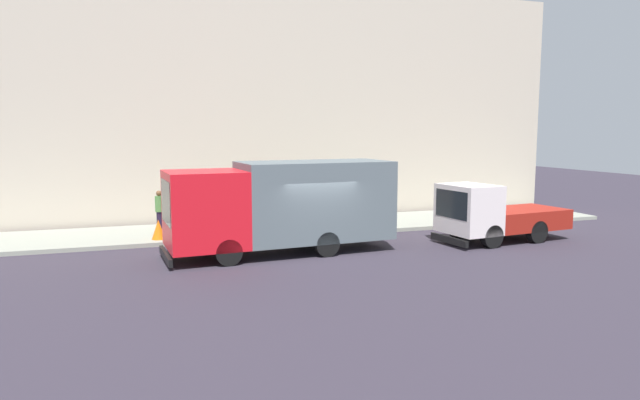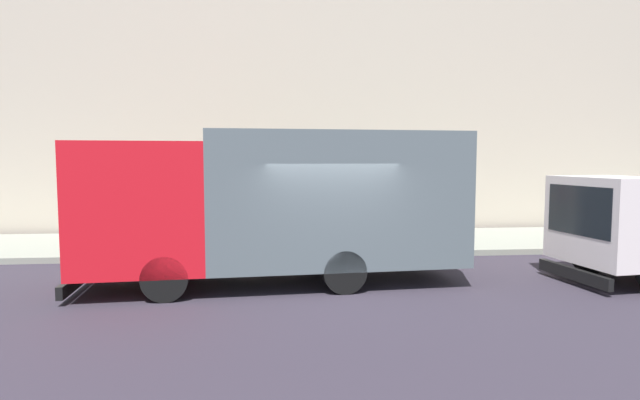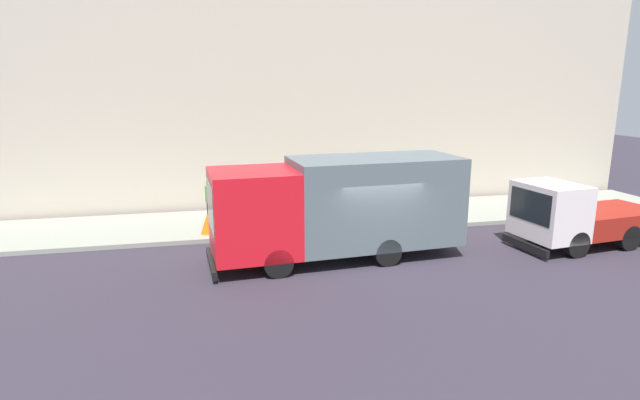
# 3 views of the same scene
# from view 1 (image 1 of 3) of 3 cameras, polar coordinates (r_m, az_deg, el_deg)

# --- Properties ---
(ground) EXTENTS (80.00, 80.00, 0.00)m
(ground) POSITION_cam_1_polar(r_m,az_deg,el_deg) (19.02, -0.31, -5.60)
(ground) COLOR #2F2A35
(sidewalk) EXTENTS (4.20, 30.00, 0.16)m
(sidewalk) POSITION_cam_1_polar(r_m,az_deg,el_deg) (23.81, -4.12, -2.85)
(sidewalk) COLOR gray
(sidewalk) RESTS_ON ground
(building_facade) EXTENTS (0.50, 30.00, 10.92)m
(building_facade) POSITION_cam_1_polar(r_m,az_deg,el_deg) (26.02, -5.66, 9.87)
(building_facade) COLOR beige
(building_facade) RESTS_ON ground
(large_utility_truck) EXTENTS (3.01, 7.92, 3.13)m
(large_utility_truck) POSITION_cam_1_polar(r_m,az_deg,el_deg) (19.02, -3.85, -0.36)
(large_utility_truck) COLOR red
(large_utility_truck) RESTS_ON ground
(small_flatbed_truck) EXTENTS (2.69, 5.35, 2.22)m
(small_flatbed_truck) POSITION_cam_1_polar(r_m,az_deg,el_deg) (22.05, 17.29, -1.44)
(small_flatbed_truck) COLOR white
(small_flatbed_truck) RESTS_ON ground
(pedestrian_walking) EXTENTS (0.36, 0.36, 1.71)m
(pedestrian_walking) POSITION_cam_1_polar(r_m,az_deg,el_deg) (22.76, -16.11, -1.05)
(pedestrian_walking) COLOR black
(pedestrian_walking) RESTS_ON sidewalk
(pedestrian_standing) EXTENTS (0.56, 0.56, 1.69)m
(pedestrian_standing) POSITION_cam_1_polar(r_m,az_deg,el_deg) (21.57, -11.61, -1.43)
(pedestrian_standing) COLOR #4C3F4B
(pedestrian_standing) RESTS_ON sidewalk
(pedestrian_third) EXTENTS (0.47, 0.47, 1.74)m
(pedestrian_third) POSITION_cam_1_polar(r_m,az_deg,el_deg) (24.29, -6.01, -0.28)
(pedestrian_third) COLOR brown
(pedestrian_third) RESTS_ON sidewalk
(traffic_cone_orange) EXTENTS (0.52, 0.52, 0.74)m
(traffic_cone_orange) POSITION_cam_1_polar(r_m,az_deg,el_deg) (21.65, -16.21, -2.91)
(traffic_cone_orange) COLOR orange
(traffic_cone_orange) RESTS_ON sidewalk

